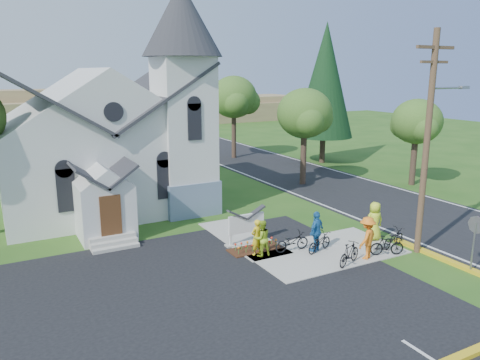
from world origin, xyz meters
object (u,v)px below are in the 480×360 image
cyclist_4 (375,221)px  bike_1 (349,254)px  stop_sign (475,232)px  cyclist_2 (316,231)px  cyclist_1 (262,238)px  bike_4 (393,238)px  bike_2 (319,242)px  church_sign (246,224)px  utility_pole (428,137)px  bike_0 (292,241)px  bike_3 (387,245)px  cyclist_3 (367,238)px  cyclist_0 (257,237)px

cyclist_4 → bike_1: bearing=37.5°
stop_sign → cyclist_2: bearing=130.9°
cyclist_1 → bike_4: size_ratio=0.99×
stop_sign → cyclist_1: size_ratio=1.48×
cyclist_1 → bike_2: cyclist_1 is taller
church_sign → bike_2: church_sign is taller
church_sign → utility_pole: 9.18m
bike_0 → cyclist_2: (1.00, -0.52, 0.49)m
cyclist_2 → bike_3: cyclist_2 is taller
stop_sign → bike_4: 3.90m
bike_1 → cyclist_3: 1.25m
utility_pole → church_sign: bearing=144.4°
bike_4 → cyclist_4: bearing=-9.1°
church_sign → bike_1: church_sign is taller
utility_pole → bike_4: utility_pole is taller
cyclist_0 → bike_2: (2.78, -1.01, -0.39)m
bike_1 → bike_2: size_ratio=0.99×
bike_2 → cyclist_0: bearing=51.8°
cyclist_0 → bike_4: 6.63m
cyclist_1 → bike_3: (5.04, -2.64, -0.37)m
cyclist_2 → cyclist_0: bearing=-43.7°
cyclist_0 → bike_4: bearing=146.8°
utility_pole → bike_0: 7.66m
utility_pole → bike_1: 6.25m
bike_3 → cyclist_2: bearing=75.5°
utility_pole → cyclist_4: (-0.79, 2.08, -4.38)m
utility_pole → bike_4: size_ratio=5.91×
utility_pole → cyclist_4: bearing=110.9°
bike_0 → bike_3: size_ratio=1.13×
bike_1 → cyclist_3: bearing=-102.8°
cyclist_0 → cyclist_1: bearing=109.3°
cyclist_0 → cyclist_3: bearing=133.5°
utility_pole → bike_2: bearing=152.4°
church_sign → cyclist_3: cyclist_3 is taller
bike_4 → utility_pole: bearing=-159.1°
utility_pole → cyclist_2: (-4.22, 2.25, -4.39)m
cyclist_0 → bike_2: cyclist_0 is taller
cyclist_0 → bike_2: size_ratio=0.99×
bike_3 → cyclist_1: bearing=85.6°
utility_pole → cyclist_3: (-2.78, 0.47, -4.39)m
utility_pole → bike_1: utility_pole is taller
bike_2 → bike_4: 3.66m
cyclist_1 → cyclist_4: 6.02m
bike_0 → bike_1: bike_1 is taller
cyclist_4 → bike_2: bearing=6.8°
bike_3 → cyclist_4: 2.06m
bike_2 → bike_0: bearing=42.6°
bike_4 → cyclist_3: bearing=86.4°
cyclist_2 → cyclist_4: (3.43, -0.17, 0.01)m
stop_sign → cyclist_0: size_ratio=1.48×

